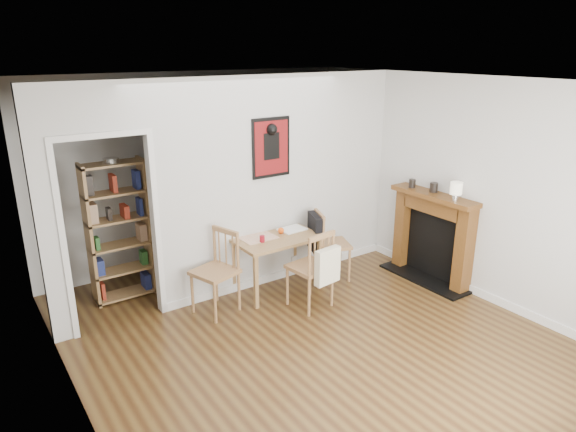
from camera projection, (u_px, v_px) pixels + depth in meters
ground at (309, 335)px, 5.41m from camera, size 5.20×5.20×0.00m
room_shell at (250, 188)px, 6.11m from camera, size 5.20×5.20×5.20m
dining_table at (276, 243)px, 6.25m from camera, size 1.03×0.66×0.70m
chair_left at (215, 273)px, 5.76m from camera, size 0.60×0.60×0.96m
chair_right at (331, 244)px, 6.62m from camera, size 0.64×0.59×0.92m
chair_front at (311, 268)px, 5.89m from camera, size 0.53×0.58×0.95m
bookshelf at (119, 232)px, 6.00m from camera, size 0.71×0.28×1.68m
fireplace at (433, 234)px, 6.57m from camera, size 0.45×1.25×1.16m
red_glass at (262, 239)px, 6.05m from camera, size 0.06×0.06×0.08m
orange_fruit at (281, 231)px, 6.32m from camera, size 0.08×0.08×0.08m
placemat at (258, 238)px, 6.19m from camera, size 0.43×0.33×0.00m
notebook at (292, 229)px, 6.46m from camera, size 0.34×0.26×0.02m
mantel_lamp at (456, 189)px, 6.04m from camera, size 0.14×0.14×0.23m
ceramic_jar_a at (434, 187)px, 6.42m from camera, size 0.10×0.10×0.12m
ceramic_jar_b at (412, 184)px, 6.62m from camera, size 0.09×0.09×0.11m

